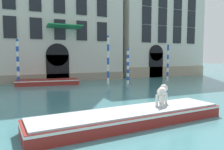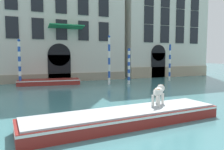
% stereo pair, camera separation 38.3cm
% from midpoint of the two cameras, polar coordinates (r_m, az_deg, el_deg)
% --- Properties ---
extents(palazzo_left, '(14.06, 7.40, 16.26)m').
position_cam_midpoint_polar(palazzo_left, '(26.16, -15.30, 16.97)').
color(palazzo_left, beige).
rests_on(palazzo_left, ground_plane).
extents(palazzo_right, '(11.46, 6.13, 14.41)m').
position_cam_midpoint_polar(palazzo_right, '(31.14, 11.03, 13.35)').
color(palazzo_right, beige).
rests_on(palazzo_right, ground_plane).
extents(boat_foreground, '(8.01, 2.27, 0.54)m').
position_cam_midpoint_polar(boat_foreground, '(8.54, 3.80, -10.77)').
color(boat_foreground, maroon).
rests_on(boat_foreground, ground_plane).
extents(dog_on_deck, '(1.02, 0.91, 0.84)m').
position_cam_midpoint_polar(dog_on_deck, '(9.60, 11.85, -4.24)').
color(dog_on_deck, silver).
rests_on(dog_on_deck, boat_foreground).
extents(boat_moored_near_palazzo, '(5.65, 2.53, 0.46)m').
position_cam_midpoint_polar(boat_moored_near_palazzo, '(20.90, -16.91, -1.72)').
color(boat_moored_near_palazzo, maroon).
rests_on(boat_moored_near_palazzo, ground_plane).
extents(mooring_pole_0, '(0.26, 0.26, 3.31)m').
position_cam_midpoint_polar(mooring_pole_0, '(20.32, 3.62, 2.36)').
color(mooring_pole_0, white).
rests_on(mooring_pole_0, ground_plane).
extents(mooring_pole_2, '(0.21, 0.21, 3.83)m').
position_cam_midpoint_polar(mooring_pole_2, '(23.85, 13.93, 3.22)').
color(mooring_pole_2, white).
rests_on(mooring_pole_2, ground_plane).
extents(mooring_pole_3, '(0.21, 0.21, 4.46)m').
position_cam_midpoint_polar(mooring_pole_3, '(19.96, -1.56, 3.96)').
color(mooring_pole_3, white).
rests_on(mooring_pole_3, ground_plane).
extents(mooring_pole_4, '(0.24, 0.24, 4.07)m').
position_cam_midpoint_polar(mooring_pole_4, '(20.45, -23.88, 3.01)').
color(mooring_pole_4, white).
rests_on(mooring_pole_4, ground_plane).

